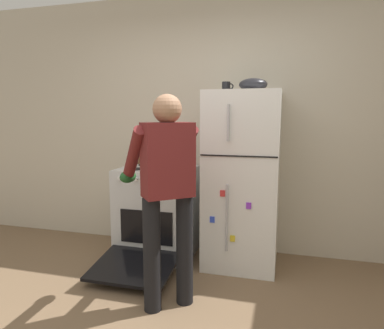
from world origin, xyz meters
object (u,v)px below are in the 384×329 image
Objects in this scene: refrigerator at (242,180)px; stove_range at (158,212)px; person_cook at (166,183)px; mixing_bowl at (253,85)px; red_pot at (171,163)px; pepper_mill at (138,156)px; coffee_mug at (226,87)px.

stove_range is (-0.87, -0.02, -0.39)m from refrigerator.
person_cook is 6.15× the size of mixing_bowl.
red_pot is at bearing -11.34° from stove_range.
pepper_mill reaches higher than stove_range.
refrigerator is 4.45× the size of red_pot.
coffee_mug reaches higher than person_cook.
stove_range is 0.55m from red_pot.
person_cook reaches higher than red_pot.
pepper_mill is at bearing 144.01° from stove_range.
red_pot is (0.16, -0.03, 0.53)m from stove_range.
person_cook reaches higher than pepper_mill.
person_cook is 9.95× the size of pepper_mill.
stove_range is 0.67m from pepper_mill.
refrigerator is at bearing -15.84° from coffee_mug.
person_cook is 4.26× the size of red_pot.
mixing_bowl is (0.26, -0.05, 0.01)m from coffee_mug.
coffee_mug is at bearing 5.59° from stove_range.
person_cook is at bearing -105.84° from coffee_mug.
refrigerator is 1.37× the size of stove_range.
mixing_bowl is (0.79, 0.05, 0.75)m from red_pot.
stove_range is at bearing -178.92° from mixing_bowl.
mixing_bowl is (0.53, 0.92, 0.77)m from person_cook.
stove_range is at bearing -174.41° from coffee_mug.
person_cook is at bearing -120.12° from mixing_bowl.
mixing_bowl is at bearing 3.61° from red_pot.
stove_range is at bearing 115.06° from person_cook.
mixing_bowl is at bearing 59.88° from person_cook.
red_pot is at bearing -169.40° from coffee_mug.
refrigerator reaches higher than red_pot.
stove_range is 1.60m from mixing_bowl.
coffee_mug is at bearing 169.01° from mixing_bowl.
person_cook is 1.31m from mixing_bowl.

